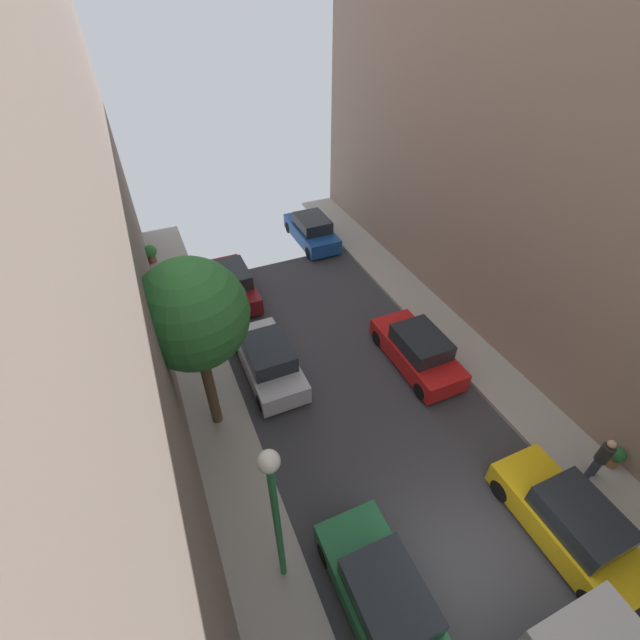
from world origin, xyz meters
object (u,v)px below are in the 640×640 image
Objects in this scene: parked_car_left_4 at (231,284)px; pedestrian at (602,458)px; lamp_post at (275,504)px; parked_car_right_2 at (570,523)px; potted_plant_2 at (150,252)px; parked_car_right_4 at (312,231)px; parked_car_right_3 at (418,350)px; parked_car_left_2 at (384,599)px; street_tree_2 at (192,315)px; potted_plant_0 at (616,456)px; parked_car_left_3 at (269,360)px.

pedestrian is (7.51, -13.46, 0.35)m from parked_car_left_4.
parked_car_right_2 is at bearing -16.33° from lamp_post.
potted_plant_2 is (-3.09, 4.43, -0.02)m from parked_car_left_4.
parked_car_left_4 and parked_car_right_4 have the same top height.
parked_car_left_2 is at bearing -128.64° from parked_car_right_3.
potted_plant_2 is (-0.76, 11.32, -4.02)m from street_tree_2.
potted_plant_0 is (10.76, -6.59, -4.14)m from street_tree_2.
pedestrian is 0.28× the size of street_tree_2.
lamp_post is (-1.90, 1.70, 2.92)m from parked_car_left_2.
parked_car_left_3 is 1.00× the size of parked_car_right_4.
potted_plant_2 is at bearing 114.26° from parked_car_right_2.
pedestrian is at bearing -59.35° from potted_plant_2.
street_tree_2 is at bearing 177.45° from parked_car_right_3.
parked_car_right_4 is at bearing 72.58° from parked_car_left_2.
parked_car_left_2 reaches higher than potted_plant_0.
lamp_post is (-1.90, -6.82, 2.92)m from parked_car_left_3.
parked_car_right_2 and parked_car_right_4 have the same top height.
parked_car_right_3 is at bearing -53.23° from parked_car_left_4.
parked_car_right_3 is (0.00, 7.19, 0.00)m from parked_car_right_2.
street_tree_2 is at bearing -127.42° from parked_car_right_4.
parked_car_right_2 is at bearing -44.23° from street_tree_2.
parked_car_left_4 is 0.68× the size of street_tree_2.
potted_plant_2 is (-8.49, 1.20, -0.02)m from parked_car_right_4.
potted_plant_2 is (-3.09, 9.89, -0.02)m from parked_car_left_3.
parked_car_left_4 is at bearing 119.17° from pedestrian.
parked_car_left_3 is at bearing 90.00° from parked_car_left_2.
parked_car_right_3 is 8.72m from street_tree_2.
parked_car_right_3 is 14.43m from potted_plant_2.
lamp_post reaches higher than pedestrian.
parked_car_right_3 is (5.40, -7.23, 0.00)m from parked_car_left_4.
parked_car_right_3 is at bearing 108.73° from pedestrian.
parked_car_right_4 is 13.35m from street_tree_2.
street_tree_2 reaches higher than parked_car_left_3.
parked_car_right_2 and parked_car_right_3 have the same top height.
parked_car_right_2 is (5.40, -8.96, 0.00)m from parked_car_left_3.
parked_car_left_2 is 1.00× the size of parked_car_right_3.
pedestrian reaches higher than parked_car_right_4.
parked_car_left_4 is at bearing 90.00° from parked_car_left_3.
parked_car_right_3 reaches higher than potted_plant_2.
street_tree_2 is 5.52m from lamp_post.
parked_car_left_3 is 1.00× the size of parked_car_right_3.
street_tree_2 reaches higher than parked_car_right_4.
parked_car_left_4 is at bearing 122.01° from potted_plant_0.
lamp_post is at bearing -145.33° from parked_car_right_3.
street_tree_2 is (-7.74, 7.53, 4.00)m from parked_car_right_2.
parked_car_left_2 is 0.68× the size of street_tree_2.
pedestrian is (2.11, -16.69, 0.35)m from parked_car_right_4.
pedestrian is at bearing -7.19° from lamp_post.
parked_car_right_4 is (0.00, 10.46, 0.00)m from parked_car_right_3.
parked_car_right_2 is 2.44× the size of pedestrian.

